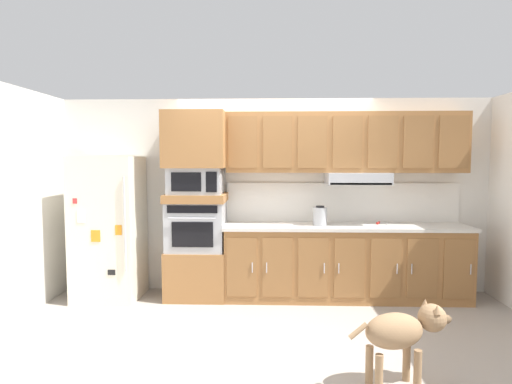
# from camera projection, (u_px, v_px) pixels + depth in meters

# --- Properties ---
(ground_plane) EXTENTS (9.60, 9.60, 0.00)m
(ground_plane) POSITION_uv_depth(u_px,v_px,m) (275.00, 320.00, 4.55)
(ground_plane) COLOR #9E9389
(back_kitchen_wall) EXTENTS (6.20, 0.12, 2.50)m
(back_kitchen_wall) POSITION_uv_depth(u_px,v_px,m) (274.00, 195.00, 5.56)
(back_kitchen_wall) COLOR silver
(back_kitchen_wall) RESTS_ON ground
(side_panel_left) EXTENTS (0.12, 7.10, 2.50)m
(side_panel_left) POSITION_uv_depth(u_px,v_px,m) (15.00, 203.00, 4.55)
(side_panel_left) COLOR silver
(side_panel_left) RESTS_ON ground
(refrigerator) EXTENTS (0.76, 0.73, 1.76)m
(refrigerator) POSITION_uv_depth(u_px,v_px,m) (109.00, 228.00, 5.23)
(refrigerator) COLOR silver
(refrigerator) RESTS_ON ground
(oven_base_cabinet) EXTENTS (0.74, 0.62, 0.60)m
(oven_base_cabinet) POSITION_uv_depth(u_px,v_px,m) (197.00, 273.00, 5.31)
(oven_base_cabinet) COLOR #996638
(oven_base_cabinet) RESTS_ON ground
(built_in_oven) EXTENTS (0.70, 0.62, 0.60)m
(built_in_oven) POSITION_uv_depth(u_px,v_px,m) (197.00, 226.00, 5.26)
(built_in_oven) COLOR #A8AAAF
(built_in_oven) RESTS_ON oven_base_cabinet
(appliance_mid_shelf) EXTENTS (0.74, 0.62, 0.10)m
(appliance_mid_shelf) POSITION_uv_depth(u_px,v_px,m) (196.00, 198.00, 5.24)
(appliance_mid_shelf) COLOR #996638
(appliance_mid_shelf) RESTS_ON built_in_oven
(microwave) EXTENTS (0.64, 0.54, 0.32)m
(microwave) POSITION_uv_depth(u_px,v_px,m) (196.00, 181.00, 5.22)
(microwave) COLOR #A8AAAF
(microwave) RESTS_ON appliance_mid_shelf
(appliance_upper_cabinet) EXTENTS (0.74, 0.62, 0.68)m
(appliance_upper_cabinet) POSITION_uv_depth(u_px,v_px,m) (196.00, 140.00, 5.18)
(appliance_upper_cabinet) COLOR #996638
(appliance_upper_cabinet) RESTS_ON microwave
(lower_cabinet_run) EXTENTS (2.94, 0.63, 0.88)m
(lower_cabinet_run) POSITION_uv_depth(u_px,v_px,m) (345.00, 263.00, 5.23)
(lower_cabinet_run) COLOR #996638
(lower_cabinet_run) RESTS_ON ground
(countertop_slab) EXTENTS (2.98, 0.64, 0.04)m
(countertop_slab) POSITION_uv_depth(u_px,v_px,m) (345.00, 226.00, 5.20)
(countertop_slab) COLOR beige
(countertop_slab) RESTS_ON lower_cabinet_run
(backsplash_panel) EXTENTS (2.98, 0.02, 0.50)m
(backsplash_panel) POSITION_uv_depth(u_px,v_px,m) (342.00, 202.00, 5.47)
(backsplash_panel) COLOR silver
(backsplash_panel) RESTS_ON countertop_slab
(upper_cabinet_with_hood) EXTENTS (2.94, 0.48, 0.88)m
(upper_cabinet_with_hood) POSITION_uv_depth(u_px,v_px,m) (346.00, 145.00, 5.24)
(upper_cabinet_with_hood) COLOR #996638
(upper_cabinet_with_hood) RESTS_ON backsplash_panel
(screwdriver) EXTENTS (0.16, 0.16, 0.03)m
(screwdriver) POSITION_uv_depth(u_px,v_px,m) (379.00, 223.00, 5.26)
(screwdriver) COLOR red
(screwdriver) RESTS_ON countertop_slab
(electric_kettle) EXTENTS (0.17, 0.17, 0.24)m
(electric_kettle) POSITION_uv_depth(u_px,v_px,m) (320.00, 216.00, 5.15)
(electric_kettle) COLOR #A8AAAF
(electric_kettle) RESTS_ON countertop_slab
(dog) EXTENTS (0.84, 0.37, 0.64)m
(dog) POSITION_uv_depth(u_px,v_px,m) (403.00, 331.00, 3.18)
(dog) COLOR #997551
(dog) RESTS_ON ground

